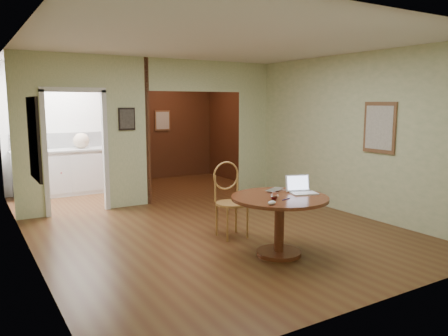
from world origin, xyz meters
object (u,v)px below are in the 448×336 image
dining_table (280,212)px  open_laptop (301,188)px  closed_laptop (278,190)px  chair (230,195)px

dining_table → open_laptop: open_laptop is taller
closed_laptop → chair: bearing=82.9°
dining_table → closed_laptop: size_ratio=3.77×
dining_table → chair: chair is taller
dining_table → closed_laptop: 0.37m
chair → closed_laptop: chair is taller
dining_table → chair: bearing=96.1°
chair → open_laptop: chair is taller
open_laptop → closed_laptop: open_laptop is taller
open_laptop → closed_laptop: size_ratio=1.17×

